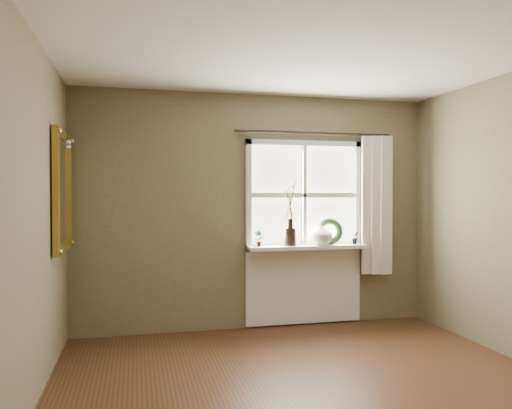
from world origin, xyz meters
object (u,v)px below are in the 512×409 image
object	(u,v)px
dark_jug	(290,237)
gilt_mirror	(63,191)
cream_vase	(321,233)
wreath	(330,234)

from	to	relation	value
dark_jug	gilt_mirror	bearing A→B (deg)	-169.71
cream_vase	dark_jug	bearing A→B (deg)	180.00
dark_jug	gilt_mirror	distance (m)	2.40
gilt_mirror	wreath	bearing A→B (deg)	9.33
wreath	gilt_mirror	xyz separation A→B (m)	(-2.80, -0.46, 0.48)
dark_jug	gilt_mirror	xyz separation A→B (m)	(-2.31, -0.42, 0.50)
dark_jug	gilt_mirror	size ratio (longest dim) A/B	0.18
dark_jug	wreath	bearing A→B (deg)	4.72
cream_vase	wreath	bearing A→B (deg)	18.97
dark_jug	wreath	distance (m)	0.49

